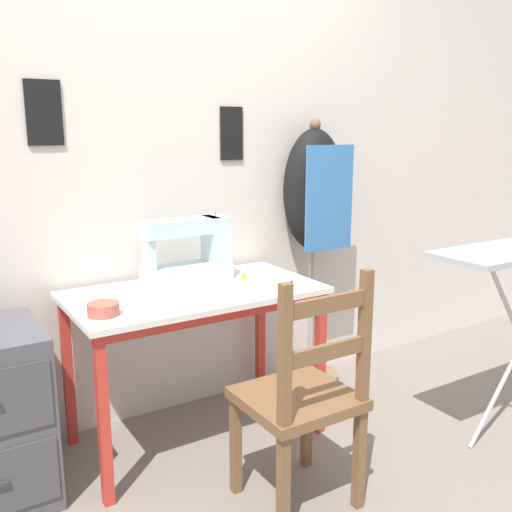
{
  "coord_description": "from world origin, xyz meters",
  "views": [
    {
      "loc": [
        -1.03,
        -1.87,
        1.38
      ],
      "look_at": [
        0.3,
        0.26,
        0.82
      ],
      "focal_mm": 40.0,
      "sensor_mm": 36.0,
      "label": 1
    }
  ],
  "objects_px": {
    "fabric_bowl": "(103,309)",
    "scissors": "(292,282)",
    "wooden_chair": "(302,399)",
    "sewing_machine": "(191,252)",
    "dress_form": "(314,201)",
    "thread_spool_near_machine": "(244,276)"
  },
  "relations": [
    {
      "from": "sewing_machine",
      "to": "wooden_chair",
      "type": "bearing_deg",
      "value": -85.1
    },
    {
      "from": "thread_spool_near_machine",
      "to": "fabric_bowl",
      "type": "bearing_deg",
      "value": -166.51
    },
    {
      "from": "sewing_machine",
      "to": "fabric_bowl",
      "type": "xyz_separation_m",
      "value": [
        -0.49,
        -0.27,
        -0.11
      ]
    },
    {
      "from": "scissors",
      "to": "wooden_chair",
      "type": "height_order",
      "value": "wooden_chair"
    },
    {
      "from": "scissors",
      "to": "wooden_chair",
      "type": "relative_size",
      "value": 0.14
    },
    {
      "from": "thread_spool_near_machine",
      "to": "wooden_chair",
      "type": "height_order",
      "value": "wooden_chair"
    },
    {
      "from": "sewing_machine",
      "to": "wooden_chair",
      "type": "xyz_separation_m",
      "value": [
        0.07,
        -0.77,
        -0.41
      ]
    },
    {
      "from": "fabric_bowl",
      "to": "dress_form",
      "type": "bearing_deg",
      "value": 16.14
    },
    {
      "from": "fabric_bowl",
      "to": "thread_spool_near_machine",
      "type": "bearing_deg",
      "value": 13.49
    },
    {
      "from": "fabric_bowl",
      "to": "scissors",
      "type": "bearing_deg",
      "value": 0.22
    },
    {
      "from": "sewing_machine",
      "to": "wooden_chair",
      "type": "height_order",
      "value": "sewing_machine"
    },
    {
      "from": "scissors",
      "to": "dress_form",
      "type": "distance_m",
      "value": 0.62
    },
    {
      "from": "thread_spool_near_machine",
      "to": "dress_form",
      "type": "xyz_separation_m",
      "value": [
        0.55,
        0.19,
        0.29
      ]
    },
    {
      "from": "thread_spool_near_machine",
      "to": "dress_form",
      "type": "bearing_deg",
      "value": 19.46
    },
    {
      "from": "fabric_bowl",
      "to": "wooden_chair",
      "type": "relative_size",
      "value": 0.13
    },
    {
      "from": "sewing_machine",
      "to": "dress_form",
      "type": "distance_m",
      "value": 0.79
    },
    {
      "from": "wooden_chair",
      "to": "sewing_machine",
      "type": "bearing_deg",
      "value": 94.9
    },
    {
      "from": "fabric_bowl",
      "to": "sewing_machine",
      "type": "bearing_deg",
      "value": 28.69
    },
    {
      "from": "fabric_bowl",
      "to": "scissors",
      "type": "distance_m",
      "value": 0.87
    },
    {
      "from": "wooden_chair",
      "to": "dress_form",
      "type": "height_order",
      "value": "dress_form"
    },
    {
      "from": "dress_form",
      "to": "wooden_chair",
      "type": "bearing_deg",
      "value": -129.15
    },
    {
      "from": "scissors",
      "to": "wooden_chair",
      "type": "bearing_deg",
      "value": -121.38
    }
  ]
}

